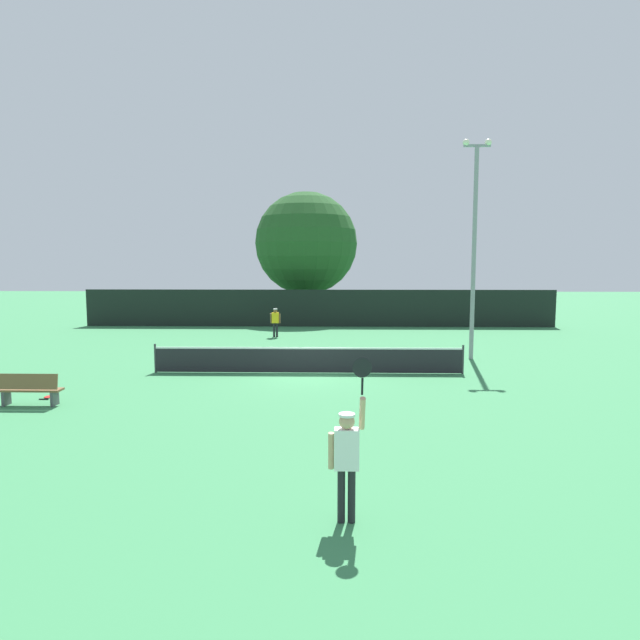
{
  "coord_description": "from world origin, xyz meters",
  "views": [
    {
      "loc": [
        0.91,
        -19.44,
        4.0
      ],
      "look_at": [
        0.34,
        4.29,
        1.53
      ],
      "focal_mm": 30.01,
      "sensor_mm": 36.0,
      "label": 1
    }
  ],
  "objects_px": {
    "spare_racket": "(49,397)",
    "courtside_bench": "(29,389)",
    "large_tree": "(306,243)",
    "parked_car_near": "(225,305)",
    "light_pole": "(474,237)",
    "tennis_ball": "(299,357)",
    "player_serving": "(347,450)",
    "player_receiving": "(275,320)",
    "parked_car_mid": "(343,305)"
  },
  "relations": [
    {
      "from": "light_pole",
      "to": "large_tree",
      "type": "bearing_deg",
      "value": 114.85
    },
    {
      "from": "light_pole",
      "to": "parked_car_near",
      "type": "distance_m",
      "value": 24.62
    },
    {
      "from": "tennis_ball",
      "to": "parked_car_mid",
      "type": "height_order",
      "value": "parked_car_mid"
    },
    {
      "from": "player_serving",
      "to": "parked_car_mid",
      "type": "xyz_separation_m",
      "value": [
        0.59,
        34.8,
        -0.37
      ]
    },
    {
      "from": "player_receiving",
      "to": "parked_car_mid",
      "type": "relative_size",
      "value": 0.37
    },
    {
      "from": "player_serving",
      "to": "parked_car_near",
      "type": "xyz_separation_m",
      "value": [
        -8.8,
        34.06,
        -0.37
      ]
    },
    {
      "from": "player_serving",
      "to": "light_pole",
      "type": "bearing_deg",
      "value": 68.83
    },
    {
      "from": "light_pole",
      "to": "parked_car_near",
      "type": "xyz_separation_m",
      "value": [
        -14.46,
        19.44,
        -4.35
      ]
    },
    {
      "from": "tennis_ball",
      "to": "spare_racket",
      "type": "relative_size",
      "value": 0.13
    },
    {
      "from": "light_pole",
      "to": "tennis_ball",
      "type": "bearing_deg",
      "value": 179.03
    },
    {
      "from": "player_serving",
      "to": "courtside_bench",
      "type": "bearing_deg",
      "value": 143.02
    },
    {
      "from": "spare_racket",
      "to": "courtside_bench",
      "type": "distance_m",
      "value": 1.07
    },
    {
      "from": "player_serving",
      "to": "spare_racket",
      "type": "xyz_separation_m",
      "value": [
        -8.81,
        7.63,
        -1.13
      ]
    },
    {
      "from": "spare_racket",
      "to": "light_pole",
      "type": "relative_size",
      "value": 0.06
    },
    {
      "from": "player_receiving",
      "to": "tennis_ball",
      "type": "relative_size",
      "value": 23.22
    },
    {
      "from": "tennis_ball",
      "to": "spare_racket",
      "type": "distance_m",
      "value": 10.09
    },
    {
      "from": "light_pole",
      "to": "parked_car_mid",
      "type": "distance_m",
      "value": 21.26
    },
    {
      "from": "tennis_ball",
      "to": "spare_racket",
      "type": "xyz_separation_m",
      "value": [
        -7.15,
        -7.11,
        -0.01
      ]
    },
    {
      "from": "large_tree",
      "to": "parked_car_near",
      "type": "height_order",
      "value": "large_tree"
    },
    {
      "from": "player_receiving",
      "to": "large_tree",
      "type": "relative_size",
      "value": 0.17
    },
    {
      "from": "player_receiving",
      "to": "courtside_bench",
      "type": "height_order",
      "value": "player_receiving"
    },
    {
      "from": "large_tree",
      "to": "player_serving",
      "type": "bearing_deg",
      "value": -86.01
    },
    {
      "from": "spare_racket",
      "to": "large_tree",
      "type": "relative_size",
      "value": 0.06
    },
    {
      "from": "parked_car_mid",
      "to": "courtside_bench",
      "type": "bearing_deg",
      "value": -106.74
    },
    {
      "from": "light_pole",
      "to": "parked_car_near",
      "type": "relative_size",
      "value": 2.12
    },
    {
      "from": "large_tree",
      "to": "parked_car_mid",
      "type": "height_order",
      "value": "large_tree"
    },
    {
      "from": "tennis_ball",
      "to": "courtside_bench",
      "type": "xyz_separation_m",
      "value": [
        -7.18,
        -8.08,
        0.45
      ]
    },
    {
      "from": "player_serving",
      "to": "parked_car_near",
      "type": "relative_size",
      "value": 0.6
    },
    {
      "from": "courtside_bench",
      "to": "large_tree",
      "type": "xyz_separation_m",
      "value": [
        6.65,
        24.93,
        5.06
      ]
    },
    {
      "from": "courtside_bench",
      "to": "light_pole",
      "type": "height_order",
      "value": "light_pole"
    },
    {
      "from": "player_receiving",
      "to": "light_pole",
      "type": "relative_size",
      "value": 0.17
    },
    {
      "from": "player_receiving",
      "to": "parked_car_mid",
      "type": "distance_m",
      "value": 14.12
    },
    {
      "from": "player_receiving",
      "to": "tennis_ball",
      "type": "height_order",
      "value": "player_receiving"
    },
    {
      "from": "player_serving",
      "to": "player_receiving",
      "type": "distance_m",
      "value": 21.53
    },
    {
      "from": "courtside_bench",
      "to": "parked_car_near",
      "type": "distance_m",
      "value": 27.4
    },
    {
      "from": "spare_racket",
      "to": "parked_car_near",
      "type": "distance_m",
      "value": 26.44
    },
    {
      "from": "parked_car_near",
      "to": "parked_car_mid",
      "type": "xyz_separation_m",
      "value": [
        9.4,
        0.74,
        0.0
      ]
    },
    {
      "from": "parked_car_near",
      "to": "tennis_ball",
      "type": "bearing_deg",
      "value": -66.93
    },
    {
      "from": "player_receiving",
      "to": "light_pole",
      "type": "height_order",
      "value": "light_pole"
    },
    {
      "from": "player_serving",
      "to": "parked_car_mid",
      "type": "relative_size",
      "value": 0.61
    },
    {
      "from": "tennis_ball",
      "to": "large_tree",
      "type": "bearing_deg",
      "value": 91.83
    },
    {
      "from": "player_receiving",
      "to": "courtside_bench",
      "type": "distance_m",
      "value": 15.59
    },
    {
      "from": "spare_racket",
      "to": "light_pole",
      "type": "height_order",
      "value": "light_pole"
    },
    {
      "from": "parked_car_mid",
      "to": "spare_racket",
      "type": "bearing_deg",
      "value": -107.29
    },
    {
      "from": "courtside_bench",
      "to": "light_pole",
      "type": "distance_m",
      "value": 17.19
    },
    {
      "from": "parked_car_mid",
      "to": "large_tree",
      "type": "bearing_deg",
      "value": -129.32
    },
    {
      "from": "courtside_bench",
      "to": "large_tree",
      "type": "distance_m",
      "value": 26.29
    },
    {
      "from": "tennis_ball",
      "to": "courtside_bench",
      "type": "bearing_deg",
      "value": -131.65
    },
    {
      "from": "courtside_bench",
      "to": "spare_racket",
      "type": "bearing_deg",
      "value": 87.9
    },
    {
      "from": "parked_car_near",
      "to": "player_serving",
      "type": "bearing_deg",
      "value": -72.72
    }
  ]
}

